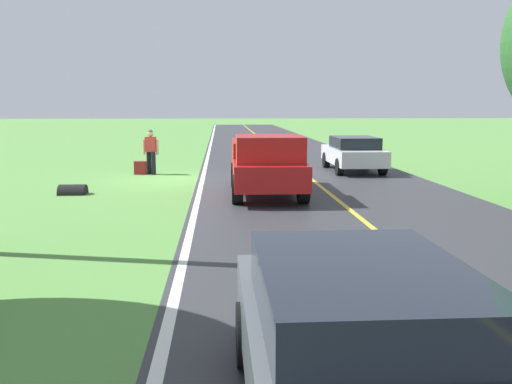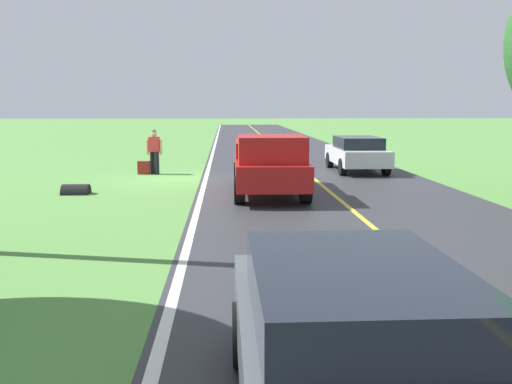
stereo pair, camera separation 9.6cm
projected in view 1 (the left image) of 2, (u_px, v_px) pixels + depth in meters
ground_plane at (174, 179)px, 20.34m from camera, size 200.00×200.00×0.00m
road_surface at (310, 178)px, 20.66m from camera, size 8.29×120.00×0.00m
lane_edge_line at (202, 179)px, 20.41m from camera, size 0.16×117.60×0.00m
lane_centre_line at (310, 178)px, 20.66m from camera, size 0.14×117.60×0.00m
hitchhiker_walking at (151, 149)px, 21.74m from camera, size 0.62×0.53×1.75m
suitcase_carried at (140, 168)px, 21.77m from camera, size 0.47×0.23×0.52m
pickup_truck_passing at (267, 163)px, 16.57m from camera, size 2.15×5.43×1.82m
sedan_near_oncoming at (353, 153)px, 22.79m from camera, size 1.95×4.41×1.41m
sedan_ahead_same_lane at (365, 349)px, 4.38m from camera, size 1.94×4.41×1.41m
drainage_culvert at (73, 194)px, 16.91m from camera, size 0.80×0.60×0.60m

